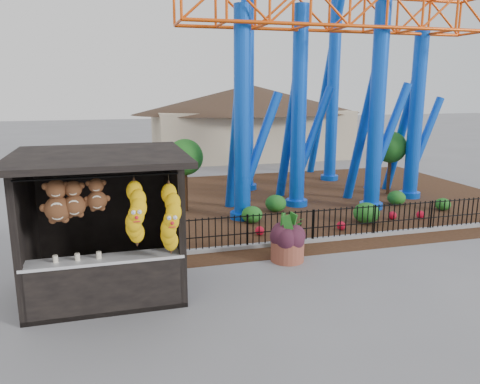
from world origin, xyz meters
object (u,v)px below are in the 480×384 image
object	(u,v)px
prize_booth	(104,229)
roller_coaster	(318,33)
potted_plant	(287,233)
terracotta_planter	(287,251)

from	to	relation	value
prize_booth	roller_coaster	bearing A→B (deg)	42.11
potted_plant	roller_coaster	bearing A→B (deg)	48.64
prize_booth	terracotta_planter	world-z (taller)	prize_booth
terracotta_planter	potted_plant	size ratio (longest dim) A/B	0.93
prize_booth	potted_plant	distance (m)	5.27
roller_coaster	terracotta_planter	bearing A→B (deg)	-119.23
prize_booth	terracotta_planter	bearing A→B (deg)	11.61
prize_booth	roller_coaster	xyz separation A→B (m)	(8.09, 7.32, 4.92)
roller_coaster	terracotta_planter	distance (m)	9.57
roller_coaster	potted_plant	xyz separation A→B (m)	(-3.25, -5.53, -5.98)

